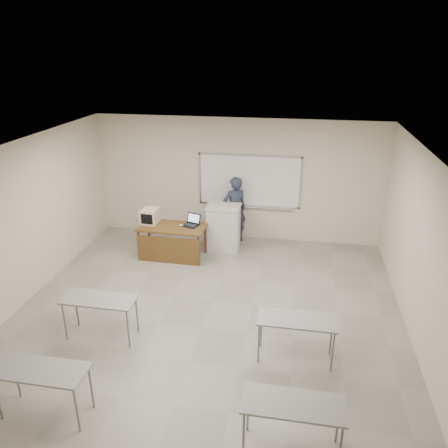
% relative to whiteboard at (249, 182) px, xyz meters
% --- Properties ---
extents(floor, '(7.00, 8.00, 0.01)m').
position_rel_whiteboard_xyz_m(floor, '(-0.30, -3.97, -1.49)').
color(floor, gray).
rests_on(floor, ground).
extents(whiteboard, '(2.48, 0.10, 1.31)m').
position_rel_whiteboard_xyz_m(whiteboard, '(0.00, 0.00, 0.00)').
color(whiteboard, white).
rests_on(whiteboard, floor).
extents(student_desks, '(4.40, 2.20, 0.73)m').
position_rel_whiteboard_xyz_m(student_desks, '(-0.30, -5.32, -0.81)').
color(student_desks, gray).
rests_on(student_desks, floor).
extents(instructor_desk, '(1.51, 0.76, 0.75)m').
position_rel_whiteboard_xyz_m(instructor_desk, '(-1.58, -1.48, -0.93)').
color(instructor_desk, brown).
rests_on(instructor_desk, floor).
extents(podium, '(0.78, 0.57, 1.10)m').
position_rel_whiteboard_xyz_m(podium, '(-0.50, -0.77, -0.93)').
color(podium, '#B9B6B1').
rests_on(podium, floor).
extents(crt_monitor, '(0.37, 0.41, 0.35)m').
position_rel_whiteboard_xyz_m(crt_monitor, '(-2.13, -1.24, -0.56)').
color(crt_monitor, beige).
rests_on(crt_monitor, instructor_desk).
extents(laptop, '(0.34, 0.31, 0.25)m').
position_rel_whiteboard_xyz_m(laptop, '(-1.18, -1.21, -0.67)').
color(laptop, black).
rests_on(laptop, instructor_desk).
extents(mouse, '(0.11, 0.08, 0.04)m').
position_rel_whiteboard_xyz_m(mouse, '(-1.38, -1.32, -0.71)').
color(mouse, silver).
rests_on(mouse, instructor_desk).
extents(keyboard, '(0.42, 0.17, 0.02)m').
position_rel_whiteboard_xyz_m(keyboard, '(-0.35, -0.89, -0.37)').
color(keyboard, beige).
rests_on(keyboard, podium).
extents(presenter, '(0.73, 0.67, 1.67)m').
position_rel_whiteboard_xyz_m(presenter, '(-0.31, -0.28, -0.65)').
color(presenter, black).
rests_on(presenter, floor).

